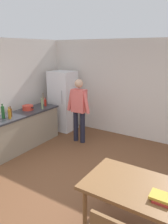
{
  "coord_description": "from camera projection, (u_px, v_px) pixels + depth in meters",
  "views": [
    {
      "loc": [
        2.09,
        -2.71,
        2.45
      ],
      "look_at": [
        -0.38,
        1.2,
        1.09
      ],
      "focal_mm": 34.77,
      "sensor_mm": 36.0,
      "label": 1
    }
  ],
  "objects": [
    {
      "name": "wall_back",
      "position": [
        130.0,
        89.0,
        6.01
      ],
      "size": [
        6.4,
        0.12,
        2.7
      ],
      "primitive_type": "cube",
      "color": "silver",
      "rests_on": "ground_plane"
    },
    {
      "name": "book_stack",
      "position": [
        161.0,
        198.0,
        2.51
      ],
      "size": [
        0.26,
        0.21,
        0.06
      ],
      "color": "#B22D28",
      "rests_on": "dining_table"
    },
    {
      "name": "cooking_pot",
      "position": [
        28.0,
        108.0,
        5.65
      ],
      "size": [
        0.4,
        0.28,
        0.12
      ],
      "color": "red",
      "rests_on": "kitchen_counter"
    },
    {
      "name": "utensil_jar",
      "position": [
        43.0,
        101.0,
        6.26
      ],
      "size": [
        0.11,
        0.11,
        0.32
      ],
      "color": "tan",
      "rests_on": "kitchen_counter"
    },
    {
      "name": "person",
      "position": [
        79.0,
        107.0,
        5.66
      ],
      "size": [
        0.7,
        0.22,
        1.7
      ],
      "color": "#1E1E2D",
      "rests_on": "ground_plane"
    },
    {
      "name": "bottle_vinegar_tall",
      "position": [
        42.0,
        104.0,
        5.73
      ],
      "size": [
        0.06,
        0.06,
        0.32
      ],
      "color": "gray",
      "rests_on": "kitchen_counter"
    },
    {
      "name": "bottle_oil_amber",
      "position": [
        9.0,
        114.0,
        4.91
      ],
      "size": [
        0.06,
        0.06,
        0.28
      ],
      "color": "#996619",
      "rests_on": "kitchen_counter"
    },
    {
      "name": "ground_plane",
      "position": [
        67.0,
        188.0,
        3.96
      ],
      "size": [
        14.0,
        14.0,
        0.0
      ],
      "primitive_type": "plane",
      "color": "brown"
    },
    {
      "name": "bottle_wine_green",
      "position": [
        3.0,
        112.0,
        4.95
      ],
      "size": [
        0.08,
        0.08,
        0.34
      ],
      "color": "#1E5123",
      "rests_on": "kitchen_counter"
    },
    {
      "name": "bottle_sauce_red",
      "position": [
        45.0,
        103.0,
        6.03
      ],
      "size": [
        0.06,
        0.06,
        0.24
      ],
      "color": "#B22319",
      "rests_on": "kitchen_counter"
    },
    {
      "name": "dining_table",
      "position": [
        138.0,
        191.0,
        2.81
      ],
      "size": [
        1.4,
        0.9,
        0.75
      ],
      "color": "brown",
      "rests_on": "ground_plane"
    },
    {
      "name": "bottle_beer_brown",
      "position": [
        11.0,
        113.0,
        5.06
      ],
      "size": [
        0.06,
        0.06,
        0.26
      ],
      "color": "#5B3314",
      "rests_on": "kitchen_counter"
    },
    {
      "name": "kitchen_counter",
      "position": [
        22.0,
        130.0,
        5.5
      ],
      "size": [
        0.64,
        2.2,
        0.9
      ],
      "color": "gray",
      "rests_on": "ground_plane"
    },
    {
      "name": "refrigerator",
      "position": [
        63.0,
        101.0,
        6.62
      ],
      "size": [
        0.7,
        0.67,
        1.8
      ],
      "color": "white",
      "rests_on": "ground_plane"
    }
  ]
}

